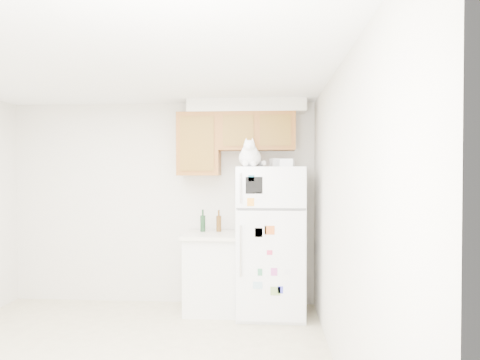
# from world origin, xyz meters

# --- Properties ---
(room_shell) EXTENTS (3.84, 4.04, 2.52)m
(room_shell) POSITION_xyz_m (0.12, 0.24, 1.67)
(room_shell) COLOR silver
(room_shell) RESTS_ON ground_plane
(refrigerator) EXTENTS (0.76, 0.78, 1.70)m
(refrigerator) POSITION_xyz_m (1.36, 1.61, 0.85)
(refrigerator) COLOR white
(refrigerator) RESTS_ON ground_plane
(base_counter) EXTENTS (0.64, 0.64, 0.92)m
(base_counter) POSITION_xyz_m (0.67, 1.68, 0.46)
(base_counter) COLOR white
(base_counter) RESTS_ON ground_plane
(cat) EXTENTS (0.31, 0.45, 0.32)m
(cat) POSITION_xyz_m (1.13, 1.43, 1.82)
(cat) COLOR white
(cat) RESTS_ON refrigerator
(storage_box_back) EXTENTS (0.21, 0.18, 0.10)m
(storage_box_back) POSITION_xyz_m (1.45, 1.77, 1.75)
(storage_box_back) COLOR white
(storage_box_back) RESTS_ON refrigerator
(storage_box_front) EXTENTS (0.17, 0.14, 0.09)m
(storage_box_front) POSITION_xyz_m (1.55, 1.54, 1.74)
(storage_box_front) COLOR white
(storage_box_front) RESTS_ON refrigerator
(bottle_green) EXTENTS (0.06, 0.06, 0.27)m
(bottle_green) POSITION_xyz_m (0.54, 1.81, 1.05)
(bottle_green) COLOR #19381E
(bottle_green) RESTS_ON base_counter
(bottle_amber) EXTENTS (0.06, 0.06, 0.26)m
(bottle_amber) POSITION_xyz_m (0.74, 1.82, 1.05)
(bottle_amber) COLOR #593814
(bottle_amber) RESTS_ON base_counter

